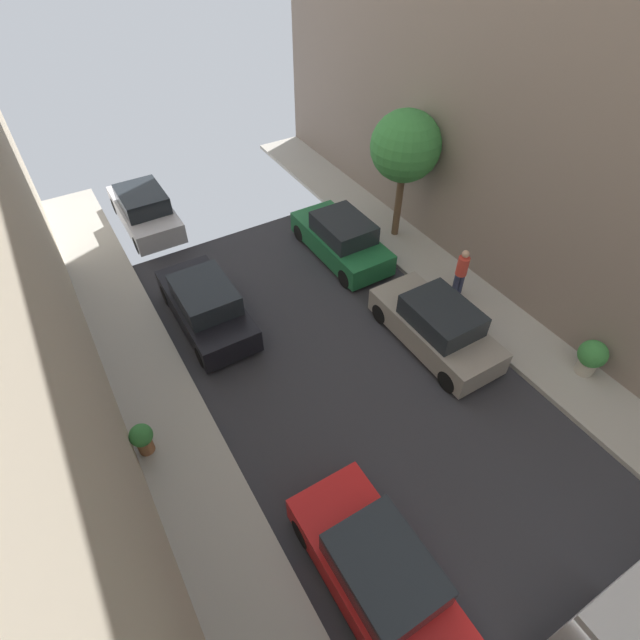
{
  "coord_description": "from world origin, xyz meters",
  "views": [
    {
      "loc": [
        -5.41,
        0.69,
        10.86
      ],
      "look_at": [
        0.05,
        9.76,
        0.5
      ],
      "focal_mm": 27.73,
      "sensor_mm": 36.0,
      "label": 1
    }
  ],
  "objects": [
    {
      "name": "potted_plant_4",
      "position": [
        5.51,
        4.5,
        0.78
      ],
      "size": [
        0.77,
        0.77,
        1.11
      ],
      "color": "#B2A899",
      "rests_on": "sidewalk_right"
    },
    {
      "name": "parked_car_right_3",
      "position": [
        2.7,
        12.7,
        0.72
      ],
      "size": [
        1.78,
        4.2,
        1.57
      ],
      "color": "#1E6638",
      "rests_on": "ground"
    },
    {
      "name": "street_tree_1",
      "position": [
        5.09,
        12.65,
        3.55
      ],
      "size": [
        2.36,
        2.36,
        4.61
      ],
      "color": "brown",
      "rests_on": "sidewalk_right"
    },
    {
      "name": "parked_car_left_3",
      "position": [
        -2.7,
        2.99,
        0.72
      ],
      "size": [
        1.78,
        4.2,
        1.57
      ],
      "color": "red",
      "rests_on": "ground"
    },
    {
      "name": "parked_car_right_2",
      "position": [
        2.7,
        7.61,
        0.72
      ],
      "size": [
        1.78,
        4.2,
        1.57
      ],
      "color": "gray",
      "rests_on": "ground"
    },
    {
      "name": "pedestrian",
      "position": [
        4.7,
        8.84,
        1.07
      ],
      "size": [
        0.4,
        0.36,
        1.72
      ],
      "color": "#2D334C",
      "rests_on": "sidewalk_right"
    },
    {
      "name": "parked_car_left_5",
      "position": [
        -2.7,
        18.14,
        0.72
      ],
      "size": [
        1.78,
        4.2,
        1.57
      ],
      "color": "silver",
      "rests_on": "ground"
    },
    {
      "name": "parked_car_left_4",
      "position": [
        -2.7,
        11.88,
        0.72
      ],
      "size": [
        1.78,
        4.2,
        1.57
      ],
      "color": "black",
      "rests_on": "ground"
    },
    {
      "name": "potted_plant_1",
      "position": [
        -5.72,
        8.36,
        0.68
      ],
      "size": [
        0.56,
        0.56,
        0.92
      ],
      "color": "brown",
      "rests_on": "sidewalk_left"
    }
  ]
}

